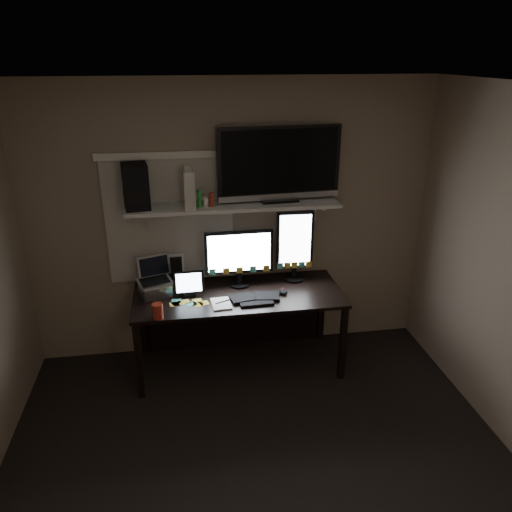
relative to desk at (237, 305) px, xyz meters
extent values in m
plane|color=black|center=(0.00, -1.55, -0.55)|extent=(3.60, 3.60, 0.00)
plane|color=silver|center=(0.00, -1.55, 1.95)|extent=(3.60, 3.60, 0.00)
plane|color=#7E6F5B|center=(0.00, 0.25, 0.70)|extent=(3.60, 0.00, 3.60)
cube|color=beige|center=(-0.55, 0.24, 0.75)|extent=(1.10, 0.02, 1.10)
cube|color=black|center=(0.00, -0.12, 0.16)|extent=(1.80, 0.75, 0.03)
cube|color=black|center=(0.00, 0.23, -0.20)|extent=(1.80, 0.02, 0.70)
cube|color=black|center=(-0.86, -0.46, -0.20)|extent=(0.05, 0.05, 0.70)
cube|color=black|center=(0.86, -0.46, -0.20)|extent=(0.05, 0.05, 0.70)
cube|color=black|center=(-0.86, 0.21, -0.20)|extent=(0.05, 0.05, 0.70)
cube|color=black|center=(0.86, 0.21, -0.20)|extent=(0.05, 0.05, 0.70)
cube|color=#BBBBB6|center=(0.00, 0.08, 0.91)|extent=(1.80, 0.35, 0.03)
cube|color=black|center=(0.03, 0.04, 0.44)|extent=(0.60, 0.07, 0.53)
cube|color=black|center=(0.54, 0.08, 0.51)|extent=(0.33, 0.07, 0.67)
cube|color=black|center=(0.13, -0.25, 0.19)|extent=(0.43, 0.18, 0.03)
ellipsoid|color=black|center=(0.38, -0.19, 0.20)|extent=(0.08, 0.11, 0.04)
cube|color=white|center=(-0.16, -0.30, 0.18)|extent=(0.17, 0.23, 0.01)
cube|color=black|center=(-0.42, -0.10, 0.29)|extent=(0.26, 0.12, 0.23)
cube|color=black|center=(-0.58, 0.19, 0.31)|extent=(0.22, 0.10, 0.27)
cube|color=#A7A7AB|center=(-0.71, -0.05, 0.34)|extent=(0.34, 0.31, 0.32)
cylinder|color=maroon|center=(-0.68, -0.45, 0.24)|extent=(0.10, 0.10, 0.12)
cube|color=black|center=(0.39, 0.11, 1.24)|extent=(1.07, 0.27, 0.63)
cube|color=beige|center=(-0.37, 0.06, 1.08)|extent=(0.09, 0.27, 0.32)
cube|color=black|center=(-0.80, 0.08, 1.11)|extent=(0.23, 0.27, 0.36)
camera|label=1|loc=(-0.45, -3.98, 2.12)|focal=35.00mm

